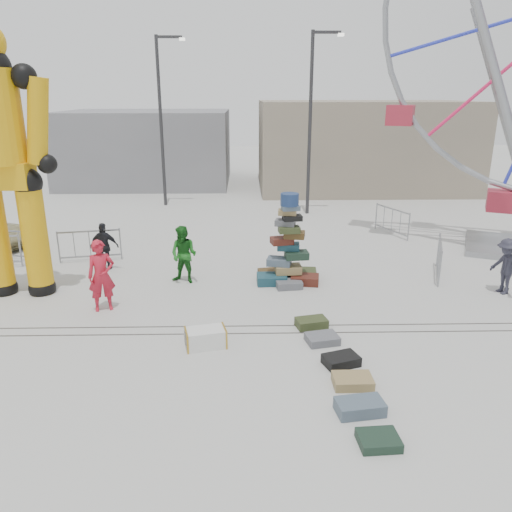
{
  "coord_description": "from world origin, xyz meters",
  "views": [
    {
      "loc": [
        0.05,
        -10.08,
        5.44
      ],
      "look_at": [
        0.34,
        2.76,
        1.23
      ],
      "focal_mm": 35.0,
      "sensor_mm": 36.0,
      "label": 1
    }
  ],
  "objects_px": {
    "pedestrian_green": "(184,255)",
    "pedestrian_grey": "(506,266)",
    "lamp_post_left": "(162,114)",
    "steamer_trunk": "(206,338)",
    "lamp_post_right": "(312,115)",
    "pedestrian_black": "(104,246)",
    "crash_test_dummy": "(3,156)",
    "barricade_dummy_b": "(20,246)",
    "barricade_dummy_c": "(90,246)",
    "pedestrian_red": "(101,276)",
    "barricade_wheel_back": "(392,221)",
    "suitcase_tower": "(288,257)",
    "barricade_wheel_front": "(439,259)"
  },
  "relations": [
    {
      "from": "pedestrian_green",
      "to": "pedestrian_grey",
      "type": "distance_m",
      "value": 9.21
    },
    {
      "from": "lamp_post_left",
      "to": "steamer_trunk",
      "type": "relative_size",
      "value": 8.87
    },
    {
      "from": "lamp_post_right",
      "to": "pedestrian_black",
      "type": "xyz_separation_m",
      "value": [
        -7.55,
        -7.74,
        -3.71
      ]
    },
    {
      "from": "steamer_trunk",
      "to": "pedestrian_black",
      "type": "height_order",
      "value": "pedestrian_black"
    },
    {
      "from": "lamp_post_right",
      "to": "pedestrian_green",
      "type": "distance_m",
      "value": 10.82
    },
    {
      "from": "crash_test_dummy",
      "to": "barricade_dummy_b",
      "type": "relative_size",
      "value": 3.67
    },
    {
      "from": "lamp_post_right",
      "to": "barricade_dummy_c",
      "type": "distance_m",
      "value": 11.48
    },
    {
      "from": "lamp_post_right",
      "to": "pedestrian_red",
      "type": "bearing_deg",
      "value": -121.79
    },
    {
      "from": "barricade_dummy_c",
      "to": "barricade_wheel_back",
      "type": "relative_size",
      "value": 1.0
    },
    {
      "from": "crash_test_dummy",
      "to": "barricade_dummy_c",
      "type": "xyz_separation_m",
      "value": [
        1.12,
        2.79,
        -3.32
      ]
    },
    {
      "from": "lamp_post_left",
      "to": "pedestrian_grey",
      "type": "height_order",
      "value": "lamp_post_left"
    },
    {
      "from": "pedestrian_grey",
      "to": "pedestrian_green",
      "type": "bearing_deg",
      "value": -110.98
    },
    {
      "from": "barricade_wheel_back",
      "to": "pedestrian_green",
      "type": "height_order",
      "value": "pedestrian_green"
    },
    {
      "from": "lamp_post_right",
      "to": "suitcase_tower",
      "type": "height_order",
      "value": "lamp_post_right"
    },
    {
      "from": "suitcase_tower",
      "to": "pedestrian_red",
      "type": "bearing_deg",
      "value": -157.11
    },
    {
      "from": "lamp_post_left",
      "to": "barricade_wheel_front",
      "type": "bearing_deg",
      "value": -46.67
    },
    {
      "from": "lamp_post_right",
      "to": "pedestrian_green",
      "type": "xyz_separation_m",
      "value": [
        -4.87,
        -8.96,
        -3.61
      ]
    },
    {
      "from": "lamp_post_right",
      "to": "crash_test_dummy",
      "type": "distance_m",
      "value": 13.52
    },
    {
      "from": "lamp_post_left",
      "to": "pedestrian_red",
      "type": "bearing_deg",
      "value": -88.96
    },
    {
      "from": "pedestrian_black",
      "to": "barricade_wheel_back",
      "type": "bearing_deg",
      "value": -159.67
    },
    {
      "from": "barricade_wheel_front",
      "to": "pedestrian_green",
      "type": "relative_size",
      "value": 1.15
    },
    {
      "from": "steamer_trunk",
      "to": "barricade_wheel_front",
      "type": "distance_m",
      "value": 8.22
    },
    {
      "from": "suitcase_tower",
      "to": "barricade_dummy_b",
      "type": "distance_m",
      "value": 9.09
    },
    {
      "from": "barricade_wheel_front",
      "to": "pedestrian_grey",
      "type": "distance_m",
      "value": 1.98
    },
    {
      "from": "crash_test_dummy",
      "to": "barricade_wheel_front",
      "type": "height_order",
      "value": "crash_test_dummy"
    },
    {
      "from": "barricade_dummy_b",
      "to": "pedestrian_green",
      "type": "bearing_deg",
      "value": -6.91
    },
    {
      "from": "barricade_wheel_front",
      "to": "pedestrian_grey",
      "type": "bearing_deg",
      "value": -118.7
    },
    {
      "from": "barricade_wheel_back",
      "to": "pedestrian_red",
      "type": "distance_m",
      "value": 11.95
    },
    {
      "from": "lamp_post_left",
      "to": "barricade_wheel_front",
      "type": "xyz_separation_m",
      "value": [
        9.96,
        -10.57,
        -3.93
      ]
    },
    {
      "from": "steamer_trunk",
      "to": "barricade_dummy_c",
      "type": "xyz_separation_m",
      "value": [
        -4.33,
        6.08,
        0.34
      ]
    },
    {
      "from": "pedestrian_green",
      "to": "crash_test_dummy",
      "type": "bearing_deg",
      "value": -149.57
    },
    {
      "from": "barricade_dummy_c",
      "to": "pedestrian_red",
      "type": "relative_size",
      "value": 1.06
    },
    {
      "from": "barricade_wheel_back",
      "to": "pedestrian_red",
      "type": "xyz_separation_m",
      "value": [
        -9.6,
        -7.1,
        0.4
      ]
    },
    {
      "from": "barricade_dummy_b",
      "to": "crash_test_dummy",
      "type": "bearing_deg",
      "value": -53.53
    },
    {
      "from": "lamp_post_right",
      "to": "barricade_wheel_back",
      "type": "bearing_deg",
      "value": -53.39
    },
    {
      "from": "lamp_post_left",
      "to": "pedestrian_black",
      "type": "distance_m",
      "value": 10.44
    },
    {
      "from": "crash_test_dummy",
      "to": "pedestrian_grey",
      "type": "xyz_separation_m",
      "value": [
        13.67,
        -0.31,
        -3.07
      ]
    },
    {
      "from": "barricade_dummy_b",
      "to": "pedestrian_red",
      "type": "xyz_separation_m",
      "value": [
        3.85,
        -4.03,
        0.4
      ]
    },
    {
      "from": "lamp_post_left",
      "to": "lamp_post_right",
      "type": "bearing_deg",
      "value": -15.95
    },
    {
      "from": "lamp_post_left",
      "to": "barricade_wheel_back",
      "type": "relative_size",
      "value": 4.0
    },
    {
      "from": "barricade_wheel_front",
      "to": "barricade_dummy_c",
      "type": "bearing_deg",
      "value": 100.8
    },
    {
      "from": "barricade_wheel_front",
      "to": "pedestrian_red",
      "type": "height_order",
      "value": "pedestrian_red"
    },
    {
      "from": "barricade_wheel_back",
      "to": "lamp_post_right",
      "type": "bearing_deg",
      "value": -166.66
    },
    {
      "from": "lamp_post_left",
      "to": "barricade_dummy_c",
      "type": "distance_m",
      "value": 9.83
    },
    {
      "from": "barricade_dummy_c",
      "to": "pedestrian_green",
      "type": "xyz_separation_m",
      "value": [
        3.4,
        -2.05,
        0.32
      ]
    },
    {
      "from": "crash_test_dummy",
      "to": "pedestrian_green",
      "type": "bearing_deg",
      "value": 9.64
    },
    {
      "from": "steamer_trunk",
      "to": "barricade_wheel_front",
      "type": "bearing_deg",
      "value": 19.72
    },
    {
      "from": "barricade_wheel_back",
      "to": "pedestrian_grey",
      "type": "height_order",
      "value": "pedestrian_grey"
    },
    {
      "from": "barricade_wheel_back",
      "to": "pedestrian_black",
      "type": "xyz_separation_m",
      "value": [
        -10.38,
        -3.93,
        0.22
      ]
    },
    {
      "from": "barricade_wheel_back",
      "to": "crash_test_dummy",
      "type": "bearing_deg",
      "value": -87.55
    }
  ]
}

